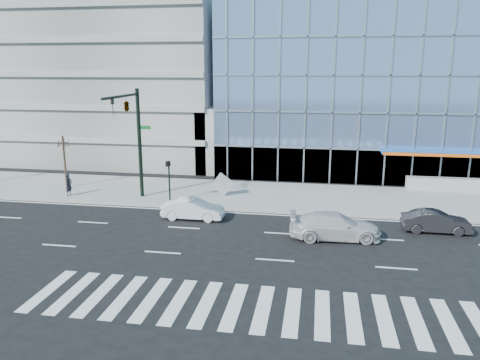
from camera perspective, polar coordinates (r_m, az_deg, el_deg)
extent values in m
plane|color=black|center=(28.08, 5.04, -6.51)|extent=(160.00, 160.00, 0.00)
cube|color=gray|center=(35.66, 6.11, -2.01)|extent=(120.00, 8.00, 0.15)
cube|color=#7996CA|center=(53.71, 22.95, 10.29)|extent=(42.00, 26.00, 15.00)
cube|color=gray|center=(56.73, -13.54, 13.63)|extent=(24.00, 24.00, 20.00)
cube|color=gray|center=(45.50, -0.57, 5.24)|extent=(6.00, 8.00, 6.00)
cylinder|color=black|center=(35.24, -12.14, 4.36)|extent=(0.28, 0.28, 8.00)
cylinder|color=black|center=(32.28, -14.30, 9.86)|extent=(0.18, 5.60, 0.18)
imported|color=black|center=(31.05, -15.28, 8.55)|extent=(0.18, 0.22, 1.10)
imported|color=black|center=(33.06, -13.68, 8.93)|extent=(0.48, 2.24, 0.90)
cube|color=#0C591E|center=(34.91, -11.54, 6.29)|extent=(0.90, 0.05, 0.25)
cylinder|color=black|center=(33.96, -8.62, -0.14)|extent=(0.12, 0.12, 3.00)
cube|color=black|center=(33.54, -8.78, 1.96)|extent=(0.30, 0.25, 0.35)
cylinder|color=#332319|center=(39.95, -20.58, 2.09)|extent=(0.16, 0.16, 4.20)
ellipsoid|color=#332319|center=(39.68, -20.79, 4.47)|extent=(1.10, 1.10, 0.90)
imported|color=silver|center=(27.49, 11.50, -5.52)|extent=(5.40, 2.65, 1.51)
imported|color=silver|center=(30.53, -5.76, -3.55)|extent=(4.02, 1.41, 1.32)
imported|color=black|center=(30.35, 22.80, -4.70)|extent=(3.97, 1.39, 1.31)
imported|color=black|center=(37.55, -20.14, -0.53)|extent=(0.47, 0.66, 1.70)
cube|color=#9B9B9B|center=(35.18, -2.15, -0.50)|extent=(1.82, 0.07, 1.82)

